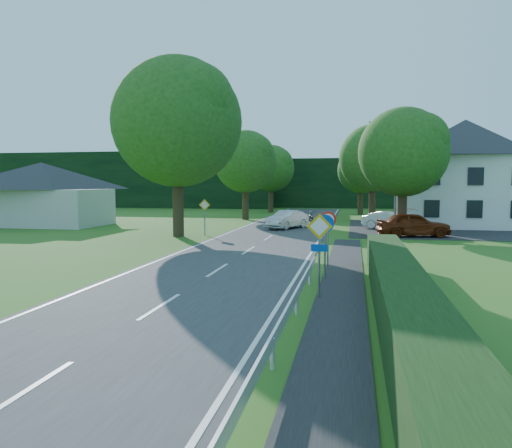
% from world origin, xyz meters
% --- Properties ---
extents(ground, '(160.00, 160.00, 0.00)m').
position_xyz_m(ground, '(0.00, 0.00, 0.00)').
color(ground, '#2E5C1A').
rests_on(ground, ground).
extents(road, '(7.00, 80.00, 0.04)m').
position_xyz_m(road, '(0.00, 20.00, 0.02)').
color(road, '#343436').
rests_on(road, ground).
extents(footpath, '(1.50, 44.00, 0.04)m').
position_xyz_m(footpath, '(4.95, 2.00, 0.02)').
color(footpath, black).
rests_on(footpath, ground).
extents(parking_pad, '(14.00, 16.00, 0.04)m').
position_xyz_m(parking_pad, '(12.00, 33.00, 0.02)').
color(parking_pad, black).
rests_on(parking_pad, ground).
extents(line_edge_left, '(0.12, 80.00, 0.01)m').
position_xyz_m(line_edge_left, '(-3.25, 20.00, 0.04)').
color(line_edge_left, white).
rests_on(line_edge_left, road).
extents(line_edge_right, '(0.12, 80.00, 0.01)m').
position_xyz_m(line_edge_right, '(3.25, 20.00, 0.04)').
color(line_edge_right, white).
rests_on(line_edge_right, road).
extents(line_centre, '(0.12, 80.00, 0.01)m').
position_xyz_m(line_centre, '(0.00, 20.00, 0.04)').
color(line_centre, white).
rests_on(line_centre, road).
extents(guardrail, '(0.12, 26.00, 0.69)m').
position_xyz_m(guardrail, '(3.85, -1.00, 0.34)').
color(guardrail, white).
rests_on(guardrail, ground).
extents(hedge_right, '(1.20, 30.00, 1.30)m').
position_xyz_m(hedge_right, '(6.50, 0.00, 0.65)').
color(hedge_right, black).
rests_on(hedge_right, ground).
extents(tree_main, '(9.40, 9.40, 11.64)m').
position_xyz_m(tree_main, '(-6.00, 24.00, 5.82)').
color(tree_main, '#204915').
rests_on(tree_main, ground).
extents(tree_left_far, '(7.00, 7.00, 8.58)m').
position_xyz_m(tree_left_far, '(-5.00, 40.00, 4.29)').
color(tree_left_far, '#204915').
rests_on(tree_left_far, ground).
extents(tree_right_far, '(7.40, 7.40, 9.09)m').
position_xyz_m(tree_right_far, '(7.00, 42.00, 4.54)').
color(tree_right_far, '#204915').
rests_on(tree_right_far, ground).
extents(tree_left_back, '(6.60, 6.60, 8.07)m').
position_xyz_m(tree_left_back, '(-4.50, 52.00, 4.04)').
color(tree_left_back, '#204915').
rests_on(tree_left_back, ground).
extents(tree_right_back, '(6.20, 6.20, 7.56)m').
position_xyz_m(tree_right_back, '(6.00, 50.00, 3.78)').
color(tree_right_back, '#204915').
rests_on(tree_right_back, ground).
extents(tree_right_mid, '(7.00, 7.00, 8.58)m').
position_xyz_m(tree_right_mid, '(8.50, 28.00, 4.29)').
color(tree_right_mid, '#204915').
rests_on(tree_right_mid, ground).
extents(treeline_left, '(44.00, 6.00, 8.00)m').
position_xyz_m(treeline_left, '(-28.00, 62.00, 4.00)').
color(treeline_left, black).
rests_on(treeline_left, ground).
extents(treeline_right, '(30.00, 5.00, 7.00)m').
position_xyz_m(treeline_right, '(8.00, 66.00, 3.50)').
color(treeline_right, black).
rests_on(treeline_right, ground).
extents(bungalow_left, '(11.00, 6.50, 5.20)m').
position_xyz_m(bungalow_left, '(-20.00, 30.00, 2.71)').
color(bungalow_left, '#B1B0AC').
rests_on(bungalow_left, ground).
extents(house_white, '(10.60, 8.40, 8.60)m').
position_xyz_m(house_white, '(14.00, 36.00, 4.41)').
color(house_white, white).
rests_on(house_white, ground).
extents(streetlight, '(2.03, 0.18, 8.00)m').
position_xyz_m(streetlight, '(8.06, 30.00, 4.46)').
color(streetlight, slate).
rests_on(streetlight, ground).
extents(sign_priority_right, '(0.78, 0.09, 2.59)m').
position_xyz_m(sign_priority_right, '(4.30, 7.98, 1.80)').
color(sign_priority_right, slate).
rests_on(sign_priority_right, ground).
extents(sign_roundabout, '(0.64, 0.08, 2.37)m').
position_xyz_m(sign_roundabout, '(4.30, 10.98, 1.67)').
color(sign_roundabout, slate).
rests_on(sign_roundabout, ground).
extents(sign_speed_limit, '(0.64, 0.11, 2.37)m').
position_xyz_m(sign_speed_limit, '(4.30, 12.97, 1.77)').
color(sign_speed_limit, slate).
rests_on(sign_speed_limit, ground).
extents(sign_priority_left, '(0.78, 0.09, 2.44)m').
position_xyz_m(sign_priority_left, '(-4.50, 24.98, 1.72)').
color(sign_priority_left, slate).
rests_on(sign_priority_left, ground).
extents(moving_car, '(3.05, 4.45, 1.39)m').
position_xyz_m(moving_car, '(0.30, 30.60, 0.74)').
color(moving_car, silver).
rests_on(moving_car, road).
extents(motorcycle, '(1.12, 2.06, 1.03)m').
position_xyz_m(motorcycle, '(1.66, 36.21, 0.55)').
color(motorcycle, black).
rests_on(motorcycle, road).
extents(parked_car_red, '(4.86, 2.54, 1.58)m').
position_xyz_m(parked_car_red, '(9.09, 26.50, 0.83)').
color(parked_car_red, '#62210A').
rests_on(parked_car_red, parking_pad).
extents(parked_car_silver_a, '(4.22, 2.55, 1.31)m').
position_xyz_m(parked_car_silver_a, '(7.96, 31.88, 0.70)').
color(parked_car_silver_a, silver).
rests_on(parked_car_silver_a, parking_pad).
extents(parked_car_silver_b, '(4.94, 4.12, 1.25)m').
position_xyz_m(parked_car_silver_b, '(13.78, 34.00, 0.67)').
color(parked_car_silver_b, '#BCBBC3').
rests_on(parked_car_silver_b, parking_pad).
extents(parasol, '(2.59, 2.61, 1.82)m').
position_xyz_m(parasol, '(8.86, 29.50, 0.95)').
color(parasol, '#BF3B0F').
rests_on(parasol, parking_pad).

